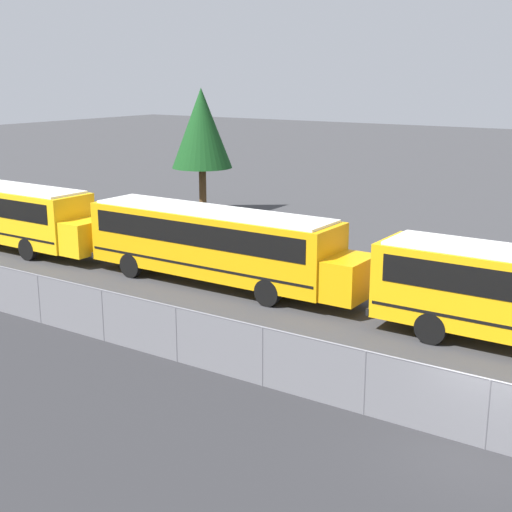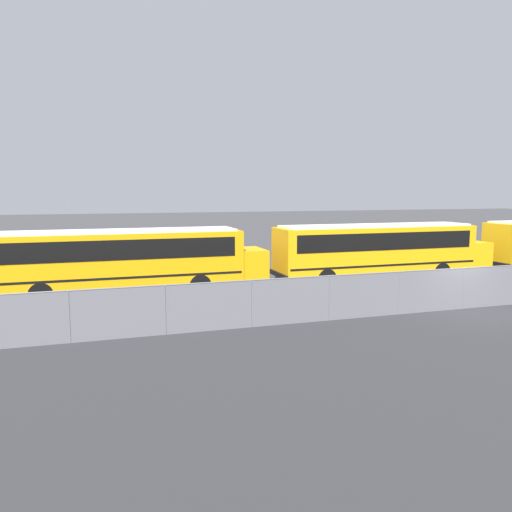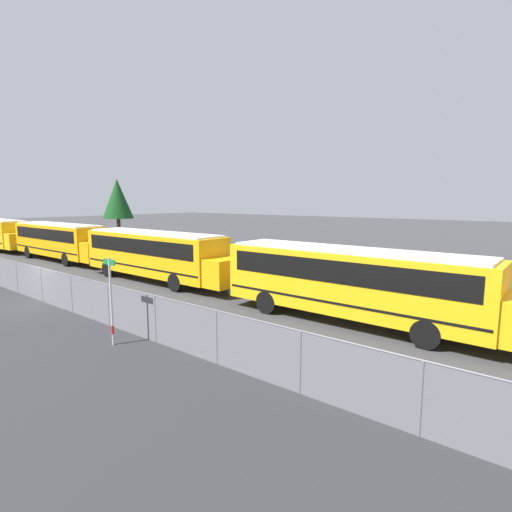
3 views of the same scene
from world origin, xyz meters
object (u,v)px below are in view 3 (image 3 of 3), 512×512
street_sign (111,299)px  school_bus_3 (155,252)px  tree_1 (117,199)px  school_bus_2 (60,239)px  school_bus_4 (355,280)px

street_sign → school_bus_3: bearing=135.3°
street_sign → tree_1: 37.10m
school_bus_2 → tree_1: tree_1 is taller
school_bus_2 → school_bus_4: bearing=-1.1°
school_bus_2 → tree_1: 15.75m
school_bus_3 → street_sign: bearing=-44.7°
street_sign → school_bus_2: bearing=159.0°
street_sign → tree_1: tree_1 is taller
school_bus_4 → tree_1: bearing=161.5°
school_bus_3 → school_bus_4: 13.46m
tree_1 → school_bus_4: bearing=-18.5°
school_bus_2 → school_bus_4: (26.71, -0.50, 0.00)m
school_bus_4 → school_bus_2: bearing=178.9°
school_bus_2 → street_sign: size_ratio=4.02×
school_bus_2 → tree_1: size_ratio=1.66×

